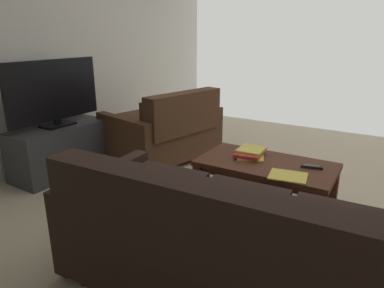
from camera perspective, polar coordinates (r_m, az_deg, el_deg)
The scene contains 10 objects.
ground_plane at distance 3.06m, azimuth 12.35°, elevation -10.14°, with size 4.89×5.68×0.01m, color beige.
wall_right at distance 4.17m, azimuth -21.01°, elevation 15.28°, with size 0.12×5.68×2.62m, color silver.
sofa_main at distance 1.92m, azimuth 4.82°, elevation -15.78°, with size 1.86×0.94×0.81m.
loveseat_near at distance 3.99m, azimuth -4.36°, elevation 2.32°, with size 1.09×1.33×0.81m.
coffee_table at distance 2.84m, azimuth 12.01°, elevation -4.25°, with size 1.06×0.58×0.43m.
tv_stand at distance 3.85m, azimuth -20.77°, elevation -0.85°, with size 0.46×1.00×0.51m.
flat_tv at distance 3.72m, azimuth -21.75°, elevation 7.92°, with size 0.21×1.03×0.66m.
book_stack at distance 2.93m, azimuth 9.56°, elevation -1.40°, with size 0.29×0.32×0.06m.
tv_remote at distance 2.79m, azimuth 19.06°, elevation -3.56°, with size 0.17×0.08×0.02m.
loose_magazine at distance 2.59m, azimuth 15.49°, elevation -5.07°, with size 0.21×0.26×0.01m, color #E0CC4C.
Camera 1 is at (-0.82, 2.59, 1.41)m, focal length 32.48 mm.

